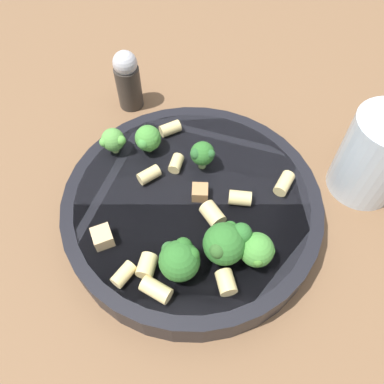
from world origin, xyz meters
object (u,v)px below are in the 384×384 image
(pepper_shaker, at_px, (128,80))
(chicken_chunk_0, at_px, (103,237))
(rigatoni_1, at_px, (147,266))
(rigatoni_3, at_px, (213,214))
(broccoli_floret_1, at_px, (180,259))
(rigatoni_7, at_px, (156,290))
(drinking_glass, at_px, (373,161))
(rigatoni_5, at_px, (226,282))
(rigatoni_6, at_px, (284,183))
(broccoli_floret_4, at_px, (148,139))
(broccoli_floret_5, at_px, (113,140))
(rigatoni_0, at_px, (176,163))
(broccoli_floret_0, at_px, (226,243))
(rigatoni_9, at_px, (170,128))
(broccoli_floret_2, at_px, (202,154))
(rigatoni_2, at_px, (149,175))
(pasta_bowl, at_px, (192,206))
(rigatoni_4, at_px, (124,274))
(rigatoni_8, at_px, (240,198))
(chicken_chunk_1, at_px, (200,192))
(broccoli_floret_3, at_px, (257,250))

(pepper_shaker, bearing_deg, chicken_chunk_0, -139.15)
(rigatoni_1, xyz_separation_m, rigatoni_3, (0.08, -0.01, 0.00))
(broccoli_floret_1, xyz_separation_m, rigatoni_7, (-0.03, 0.00, -0.01))
(chicken_chunk_0, xyz_separation_m, drinking_glass, (0.27, -0.16, -0.00))
(drinking_glass, bearing_deg, rigatoni_5, 170.70)
(rigatoni_6, bearing_deg, broccoli_floret_4, 111.25)
(broccoli_floret_5, relative_size, rigatoni_6, 1.20)
(rigatoni_0, bearing_deg, rigatoni_7, -144.66)
(broccoli_floret_0, distance_m, rigatoni_9, 0.17)
(broccoli_floret_4, height_order, rigatoni_6, broccoli_floret_4)
(rigatoni_0, xyz_separation_m, pepper_shaker, (0.07, 0.15, -0.00))
(rigatoni_9, distance_m, chicken_chunk_0, 0.16)
(broccoli_floret_5, distance_m, chicken_chunk_0, 0.12)
(broccoli_floret_2, xyz_separation_m, rigatoni_2, (-0.05, 0.03, -0.02))
(pasta_bowl, height_order, drinking_glass, drinking_glass)
(rigatoni_0, xyz_separation_m, rigatoni_7, (-0.12, -0.09, 0.00))
(rigatoni_0, distance_m, drinking_glass, 0.22)
(rigatoni_5, height_order, chicken_chunk_0, same)
(rigatoni_0, bearing_deg, pepper_shaker, 66.02)
(rigatoni_3, relative_size, rigatoni_7, 0.87)
(rigatoni_1, distance_m, rigatoni_5, 0.07)
(broccoli_floret_0, distance_m, rigatoni_4, 0.10)
(broccoli_floret_5, distance_m, rigatoni_4, 0.16)
(pasta_bowl, relative_size, broccoli_floret_1, 6.92)
(broccoli_floret_5, bearing_deg, broccoli_floret_4, -46.88)
(rigatoni_8, distance_m, pepper_shaker, 0.24)
(broccoli_floret_4, xyz_separation_m, drinking_glass, (0.15, -0.21, -0.01))
(broccoli_floret_4, relative_size, rigatoni_5, 1.64)
(broccoli_floret_4, xyz_separation_m, chicken_chunk_0, (-0.11, -0.05, -0.01))
(rigatoni_0, bearing_deg, rigatoni_8, -83.84)
(rigatoni_1, height_order, drinking_glass, drinking_glass)
(broccoli_floret_0, bearing_deg, rigatoni_4, 144.02)
(broccoli_floret_5, distance_m, drinking_glass, 0.30)
(broccoli_floret_4, relative_size, rigatoni_1, 1.65)
(pasta_bowl, bearing_deg, drinking_glass, -36.28)
(broccoli_floret_1, relative_size, rigatoni_3, 1.68)
(broccoli_floret_4, bearing_deg, rigatoni_8, -84.99)
(rigatoni_9, bearing_deg, chicken_chunk_1, -118.61)
(broccoli_floret_3, xyz_separation_m, rigatoni_8, (0.04, 0.05, -0.01))
(rigatoni_7, bearing_deg, rigatoni_2, 47.54)
(broccoli_floret_3, distance_m, rigatoni_5, 0.04)
(rigatoni_0, distance_m, rigatoni_8, 0.08)
(broccoli_floret_5, xyz_separation_m, rigatoni_7, (-0.09, -0.16, -0.01))
(rigatoni_1, relative_size, drinking_glass, 0.20)
(rigatoni_3, bearing_deg, broccoli_floret_2, 49.14)
(pepper_shaker, bearing_deg, rigatoni_7, -128.49)
(rigatoni_1, distance_m, rigatoni_4, 0.02)
(rigatoni_7, bearing_deg, broccoli_floret_4, 46.84)
(drinking_glass, bearing_deg, chicken_chunk_1, 143.78)
(rigatoni_2, bearing_deg, broccoli_floret_5, 87.55)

